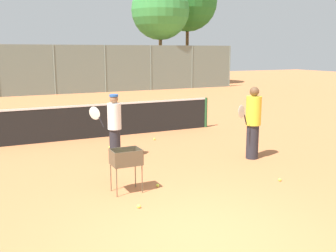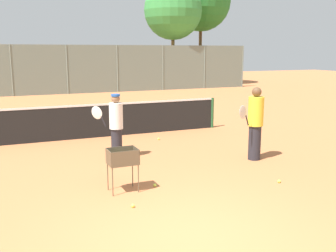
{
  "view_description": "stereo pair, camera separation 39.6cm",
  "coord_description": "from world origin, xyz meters",
  "px_view_note": "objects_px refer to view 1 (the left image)",
  "views": [
    {
      "loc": [
        -2.71,
        -4.55,
        2.7
      ],
      "look_at": [
        1.14,
        3.42,
        1.0
      ],
      "focal_mm": 42.0,
      "sensor_mm": 36.0,
      "label": 1
    },
    {
      "loc": [
        -2.35,
        -4.72,
        2.7
      ],
      "look_at": [
        1.14,
        3.42,
        1.0
      ],
      "focal_mm": 42.0,
      "sensor_mm": 36.0,
      "label": 2
    }
  ],
  "objects_px": {
    "tennis_net": "(80,122)",
    "ball_cart": "(126,161)",
    "player_white_outfit": "(114,126)",
    "player_red_cap": "(253,122)"
  },
  "relations": [
    {
      "from": "tennis_net",
      "to": "player_red_cap",
      "type": "height_order",
      "value": "player_red_cap"
    },
    {
      "from": "player_white_outfit",
      "to": "ball_cart",
      "type": "bearing_deg",
      "value": 116.72
    },
    {
      "from": "tennis_net",
      "to": "ball_cart",
      "type": "xyz_separation_m",
      "value": [
        -0.28,
        -5.0,
        0.07
      ]
    },
    {
      "from": "tennis_net",
      "to": "player_white_outfit",
      "type": "bearing_deg",
      "value": -84.51
    },
    {
      "from": "ball_cart",
      "to": "player_white_outfit",
      "type": "bearing_deg",
      "value": 77.26
    },
    {
      "from": "tennis_net",
      "to": "player_white_outfit",
      "type": "height_order",
      "value": "player_white_outfit"
    },
    {
      "from": "player_white_outfit",
      "to": "ball_cart",
      "type": "xyz_separation_m",
      "value": [
        -0.53,
        -2.35,
        -0.23
      ]
    },
    {
      "from": "tennis_net",
      "to": "player_red_cap",
      "type": "distance_m",
      "value": 5.35
    },
    {
      "from": "player_white_outfit",
      "to": "player_red_cap",
      "type": "bearing_deg",
      "value": -165.05
    },
    {
      "from": "player_white_outfit",
      "to": "ball_cart",
      "type": "distance_m",
      "value": 2.42
    }
  ]
}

